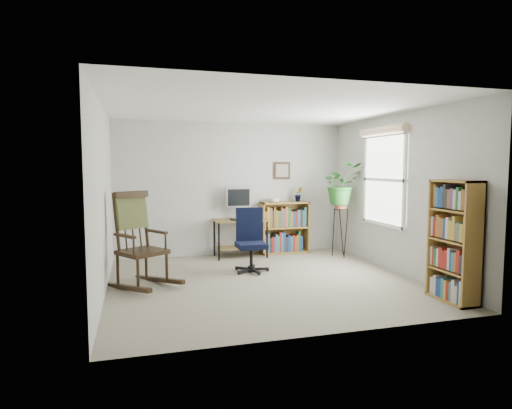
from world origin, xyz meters
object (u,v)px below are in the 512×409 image
object	(u,v)px
desk	(240,238)
tall_bookshelf	(454,241)
rocking_chair	(142,239)
office_chair	(251,240)
low_bookshelf	(284,227)

from	to	relation	value
desk	tall_bookshelf	xyz separation A→B (m)	(1.84, -3.15, 0.39)
rocking_chair	tall_bookshelf	size ratio (longest dim) A/B	0.90
office_chair	rocking_chair	xyz separation A→B (m)	(-1.61, -0.39, 0.16)
rocking_chair	tall_bookshelf	distance (m)	3.92
office_chair	tall_bookshelf	xyz separation A→B (m)	(1.95, -2.02, 0.23)
desk	tall_bookshelf	bearing A→B (deg)	-59.69
low_bookshelf	rocking_chair	bearing A→B (deg)	-147.68
desk	tall_bookshelf	size ratio (longest dim) A/B	0.65
low_bookshelf	tall_bookshelf	bearing A→B (deg)	-73.50
low_bookshelf	tall_bookshelf	distance (m)	3.42
rocking_chair	low_bookshelf	distance (m)	3.06
office_chair	tall_bookshelf	distance (m)	2.82
desk	office_chair	xyz separation A→B (m)	(-0.10, -1.13, 0.16)
tall_bookshelf	desk	bearing A→B (deg)	120.31
tall_bookshelf	office_chair	bearing A→B (deg)	133.92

